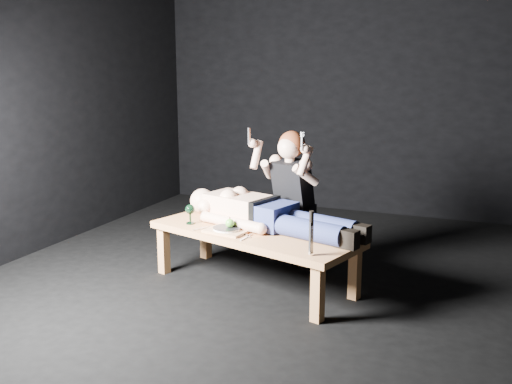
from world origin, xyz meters
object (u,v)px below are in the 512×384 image
Objects in this scene: serving_tray at (227,231)px; carving_knife at (311,233)px; goblet at (190,214)px; lying_man at (271,211)px; kneeling_woman at (298,198)px; table at (254,258)px.

carving_knife is (0.77, -0.30, 0.15)m from serving_tray.
carving_knife is at bearing -19.26° from goblet.
kneeling_woman is at bearing 93.14° from lying_man.
lying_man is 0.41m from kneeling_woman.
lying_man is 0.73m from carving_knife.
carving_knife is (0.50, -0.54, 0.02)m from lying_man.
kneeling_woman is 3.83× the size of serving_tray.
table is at bearing 1.08° from goblet.
serving_tray is at bearing -15.16° from goblet.
table is 5.29× the size of serving_tray.
kneeling_woman is 0.75m from serving_tray.
lying_man is at bearing 11.96° from goblet.
kneeling_woman is at bearing 60.16° from serving_tray.
serving_tray is at bearing -131.16° from table.
goblet is (-0.74, -0.54, -0.08)m from kneeling_woman.
table is 1.38× the size of kneeling_woman.
table is 10.47× the size of goblet.
kneeling_woman is (0.09, 0.40, 0.03)m from lying_man.
lying_man is 0.38m from serving_tray.
table is at bearing -110.04° from lying_man.
table is at bearing 161.64° from carving_knife.
serving_tray is at bearing -122.13° from lying_man.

